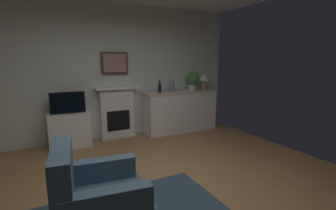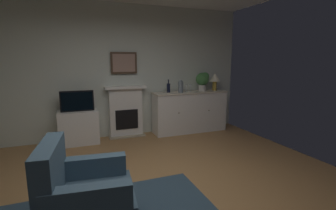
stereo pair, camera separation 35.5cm
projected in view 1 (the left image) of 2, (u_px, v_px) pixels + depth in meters
The scene contains 14 objects.
ground_plane at pixel (169, 201), 2.99m from camera, with size 5.64×5.51×0.10m, color #9E7042.
wall_rear at pixel (110, 72), 5.12m from camera, with size 5.64×0.06×2.80m, color silver.
fireplace_unit at pixel (117, 112), 5.20m from camera, with size 0.87×0.30×1.10m.
framed_picture at pixel (115, 63), 5.05m from camera, with size 0.55×0.04×0.45m.
sideboard_cabinet at pixel (180, 111), 5.71m from camera, with size 1.73×0.49×0.93m.
table_lamp at pixel (204, 78), 5.86m from camera, with size 0.26×0.26×0.40m.
wine_bottle at pixel (160, 88), 5.41m from camera, with size 0.08×0.08×0.29m.
wine_glass_left at pixel (177, 86), 5.57m from camera, with size 0.07×0.07×0.16m.
wine_glass_center at pixel (181, 86), 5.64m from camera, with size 0.07×0.07×0.16m.
vase_decorative at pixel (172, 86), 5.44m from camera, with size 0.11×0.11×0.28m.
tv_cabinet at pixel (70, 130), 4.66m from camera, with size 0.75×0.42×0.66m.
tv_set at pixel (68, 103), 4.55m from camera, with size 0.62×0.07×0.40m.
potted_plant_small at pixel (193, 80), 5.77m from camera, with size 0.30×0.30×0.43m.
armchair at pixel (97, 201), 2.23m from camera, with size 0.89×0.85×0.92m.
Camera 1 is at (-1.25, -2.43, 1.64)m, focal length 26.21 mm.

